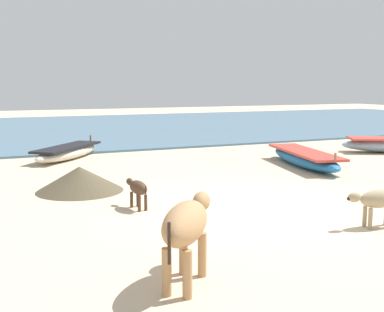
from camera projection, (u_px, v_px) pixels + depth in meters
The scene contains 8 objects.
ground at pixel (252, 209), 9.25m from camera, with size 80.00×80.00×0.00m, color beige.
sea_water at pixel (76, 128), 26.13m from camera, with size 60.00×20.00×0.08m, color slate.
fishing_boat_2 at pixel (304, 158), 14.07m from camera, with size 1.81×4.16×0.66m.
fishing_boat_3 at pixel (68, 152), 15.42m from camera, with size 2.87×3.18×0.63m.
calf_near_dark at pixel (138, 188), 9.20m from camera, with size 0.32×0.87×0.56m.
calf_far_dun at pixel (377, 200), 7.98m from camera, with size 1.00×0.41×0.65m.
cow_second_adult_tan at pixel (187, 225), 5.66m from camera, with size 1.22×1.37×1.02m.
debris_pile_0 at pixel (80, 179), 10.76m from camera, with size 1.97×1.97×0.56m, color brown.
Camera 1 is at (-4.72, -7.75, 2.39)m, focal length 44.36 mm.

